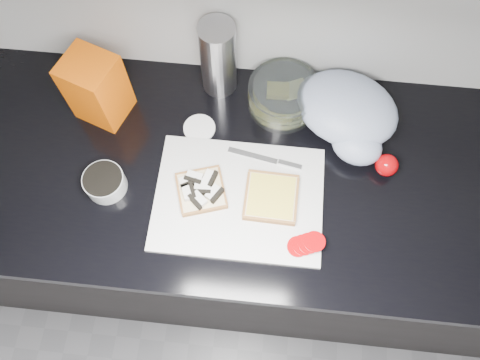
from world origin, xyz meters
name	(u,v)px	position (x,y,z in m)	size (l,w,h in m)	color
base_cabinet	(248,227)	(0.00, 1.20, 0.43)	(3.50, 0.60, 0.86)	black
countertop	(251,173)	(0.00, 1.20, 0.88)	(3.50, 0.64, 0.04)	black
cutting_board	(239,199)	(-0.02, 1.12, 0.91)	(0.40, 0.30, 0.01)	silver
bread_left	(201,190)	(-0.11, 1.12, 0.92)	(0.14, 0.14, 0.04)	beige
bread_right	(271,197)	(0.05, 1.12, 0.92)	(0.13, 0.13, 0.02)	beige
tomato_slices	(306,244)	(0.14, 1.02, 0.92)	(0.09, 0.07, 0.02)	#AE0407
knife	(274,161)	(0.05, 1.22, 0.91)	(0.19, 0.05, 0.01)	#BABABF
seed_tub	(105,182)	(-0.34, 1.12, 0.93)	(0.10, 0.10, 0.05)	#AEB4B4
tub_lid	(199,128)	(-0.14, 1.30, 0.90)	(0.08, 0.08, 0.01)	white
glass_bowl	(283,96)	(0.06, 1.40, 0.94)	(0.18, 0.18, 0.08)	silver
bread_bag	(97,88)	(-0.39, 1.34, 0.99)	(0.12, 0.11, 0.19)	#EC5303
steel_canister	(218,58)	(-0.11, 1.44, 1.01)	(0.09, 0.09, 0.22)	#ABABB0
grocery_bag	(348,114)	(0.23, 1.35, 0.95)	(0.32, 0.31, 0.11)	#9AA5BE
whole_tomatoes	(387,165)	(0.33, 1.23, 0.93)	(0.06, 0.06, 0.06)	#AE0407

